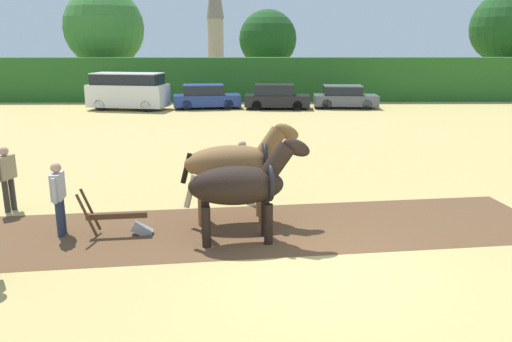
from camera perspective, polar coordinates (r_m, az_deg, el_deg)
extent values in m
plane|color=tan|center=(9.47, 8.11, -11.03)|extent=(240.00, 240.00, 0.00)
cube|color=brown|center=(11.38, -18.04, -7.12)|extent=(20.47, 5.50, 0.01)
cube|color=#286023|center=(35.98, 1.52, 10.43)|extent=(60.62, 1.54, 3.04)
cylinder|color=brown|center=(41.90, -16.63, 10.71)|extent=(0.44, 0.44, 3.47)
sphere|color=#387533|center=(41.85, -16.98, 15.38)|extent=(6.12, 6.12, 6.12)
cylinder|color=#4C3823|center=(40.48, 1.34, 10.91)|extent=(0.44, 0.44, 3.09)
sphere|color=#1E4C1E|center=(40.41, 1.37, 14.85)|extent=(4.50, 4.50, 4.50)
cylinder|color=brown|center=(44.66, 26.18, 10.20)|extent=(0.44, 0.44, 3.71)
sphere|color=#1E4C1E|center=(44.62, 26.67, 14.47)|extent=(5.42, 5.42, 5.42)
cylinder|color=gray|center=(75.12, -4.61, 14.15)|extent=(2.30, 2.30, 7.38)
ellipsoid|color=black|center=(10.22, -2.28, -1.66)|extent=(2.05, 1.06, 0.80)
cylinder|color=black|center=(10.75, 1.06, -5.23)|extent=(0.18, 0.18, 0.86)
cylinder|color=black|center=(10.32, 1.44, -6.09)|extent=(0.18, 0.18, 0.86)
cylinder|color=black|center=(10.65, -5.79, -5.50)|extent=(0.18, 0.18, 0.86)
cylinder|color=black|center=(10.21, -5.71, -6.38)|extent=(0.18, 0.18, 0.86)
cylinder|color=black|center=(10.20, 2.38, 1.04)|extent=(0.80, 0.46, 0.86)
ellipsoid|color=black|center=(10.22, 4.64, 2.69)|extent=(0.70, 0.34, 0.54)
cube|color=gray|center=(10.20, 3.39, 2.01)|extent=(0.42, 0.13, 0.55)
cylinder|color=gray|center=(10.21, -7.51, -2.29)|extent=(0.31, 0.15, 0.71)
torus|color=black|center=(10.28, 1.54, -1.18)|extent=(0.20, 0.84, 0.83)
ellipsoid|color=brown|center=(11.39, -2.85, 0.89)|extent=(2.22, 1.11, 0.82)
cylinder|color=brown|center=(11.92, 0.44, -2.83)|extent=(0.18, 0.18, 1.01)
cylinder|color=brown|center=(11.47, 0.76, -3.53)|extent=(0.18, 0.18, 1.01)
cylinder|color=brown|center=(11.82, -6.25, -3.07)|extent=(0.18, 0.18, 1.01)
cylinder|color=brown|center=(11.37, -6.20, -3.79)|extent=(0.18, 0.18, 1.01)
cylinder|color=brown|center=(11.40, 1.68, 3.18)|extent=(0.76, 0.47, 0.80)
ellipsoid|color=brown|center=(11.41, 3.49, 4.49)|extent=(0.70, 0.34, 0.54)
cube|color=black|center=(11.39, 2.49, 4.06)|extent=(0.38, 0.12, 0.49)
cylinder|color=black|center=(11.38, -7.95, 0.31)|extent=(0.31, 0.15, 0.71)
torus|color=black|center=(11.46, 0.88, 1.32)|extent=(0.21, 0.85, 0.85)
cube|color=#4C331E|center=(11.14, -15.63, -4.95)|extent=(1.28, 0.25, 0.12)
cube|color=#939399|center=(11.20, -12.89, -6.59)|extent=(0.50, 0.25, 0.39)
cylinder|color=#4C331E|center=(11.40, -18.40, -4.19)|extent=(0.40, 0.11, 0.96)
cylinder|color=#4C331E|center=(11.03, -18.78, -4.85)|extent=(0.40, 0.11, 0.96)
cylinder|color=#28334C|center=(11.69, -21.28, -4.74)|extent=(0.14, 0.14, 0.81)
cylinder|color=#28334C|center=(11.49, -21.54, -5.08)|extent=(0.14, 0.14, 0.81)
cube|color=#B7B7BC|center=(11.39, -21.73, -1.61)|extent=(0.25, 0.49, 0.58)
sphere|color=tan|center=(11.29, -21.92, 0.36)|extent=(0.22, 0.22, 0.22)
cylinder|color=#B7B7BC|center=(11.66, -21.37, -1.34)|extent=(0.09, 0.09, 0.54)
cylinder|color=#B7B7BC|center=(11.14, -22.09, -2.12)|extent=(0.09, 0.09, 0.54)
cylinder|color=#28334C|center=(13.28, -1.86, -1.50)|extent=(0.14, 0.14, 0.80)
cylinder|color=#28334C|center=(13.12, -1.25, -1.69)|extent=(0.14, 0.14, 0.80)
cube|color=#B7B7BC|center=(13.03, -1.58, 1.30)|extent=(0.46, 0.48, 0.57)
sphere|color=tan|center=(12.94, -1.59, 3.02)|extent=(0.22, 0.22, 0.22)
cylinder|color=#B7B7BC|center=(13.24, -2.37, 1.41)|extent=(0.09, 0.09, 0.53)
cylinder|color=#B7B7BC|center=(12.83, -0.75, 0.99)|extent=(0.09, 0.09, 0.53)
cylinder|color=#38332D|center=(13.81, -26.07, -2.34)|extent=(0.14, 0.14, 0.82)
cylinder|color=#38332D|center=(13.66, -26.66, -2.58)|extent=(0.14, 0.14, 0.82)
cube|color=tan|center=(13.56, -26.69, 0.37)|extent=(0.33, 0.51, 0.58)
sphere|color=tan|center=(13.48, -26.88, 2.04)|extent=(0.22, 0.22, 0.22)
cylinder|color=tan|center=(13.77, -25.90, 0.55)|extent=(0.09, 0.09, 0.55)
cube|color=silver|center=(32.26, -14.38, 8.36)|extent=(5.08, 2.82, 1.36)
cube|color=black|center=(32.18, -14.49, 10.13)|extent=(4.48, 2.52, 0.64)
cube|color=silver|center=(32.16, -14.53, 10.75)|extent=(4.48, 2.52, 0.06)
cylinder|color=black|center=(32.54, -11.29, 7.65)|extent=(0.72, 0.35, 0.69)
cylinder|color=black|center=(30.94, -12.45, 7.25)|extent=(0.72, 0.35, 0.69)
cylinder|color=black|center=(33.73, -16.04, 7.60)|extent=(0.72, 0.35, 0.69)
cylinder|color=black|center=(32.19, -17.39, 7.20)|extent=(0.72, 0.35, 0.69)
cube|color=navy|center=(32.01, -5.62, 8.06)|extent=(4.36, 2.30, 0.69)
cube|color=black|center=(31.93, -6.03, 9.19)|extent=(2.69, 1.90, 0.58)
cube|color=navy|center=(31.91, -6.04, 9.76)|extent=(2.69, 1.90, 0.06)
cylinder|color=black|center=(32.88, -3.42, 7.91)|extent=(0.65, 0.30, 0.62)
cylinder|color=black|center=(31.36, -3.16, 7.60)|extent=(0.65, 0.30, 0.62)
cylinder|color=black|center=(32.75, -7.96, 7.77)|extent=(0.65, 0.30, 0.62)
cylinder|color=black|center=(31.23, -7.92, 7.45)|extent=(0.65, 0.30, 0.62)
cube|color=black|center=(31.67, 2.45, 8.05)|extent=(4.14, 2.01, 0.70)
cube|color=black|center=(31.61, 2.10, 9.23)|extent=(2.52, 1.72, 0.59)
cube|color=black|center=(31.58, 2.10, 9.82)|extent=(2.52, 1.72, 0.06)
cylinder|color=black|center=(32.44, 4.70, 7.79)|extent=(0.63, 0.26, 0.61)
cylinder|color=black|center=(30.95, 4.75, 7.47)|extent=(0.63, 0.26, 0.61)
cylinder|color=black|center=(32.48, 0.25, 7.85)|extent=(0.63, 0.26, 0.61)
cylinder|color=black|center=(30.99, 0.10, 7.53)|extent=(0.63, 0.26, 0.61)
cube|color=#565B66|center=(32.55, 10.17, 7.99)|extent=(4.11, 2.11, 0.66)
cube|color=black|center=(32.47, 9.87, 9.05)|extent=(2.51, 1.81, 0.54)
cube|color=#565B66|center=(32.44, 9.89, 9.57)|extent=(2.51, 1.81, 0.06)
cylinder|color=black|center=(33.52, 12.12, 7.75)|extent=(0.65, 0.27, 0.64)
cylinder|color=black|center=(31.95, 12.54, 7.42)|extent=(0.65, 0.27, 0.64)
cylinder|color=black|center=(33.24, 7.87, 7.88)|extent=(0.65, 0.27, 0.64)
cylinder|color=black|center=(31.66, 8.08, 7.55)|extent=(0.65, 0.27, 0.64)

